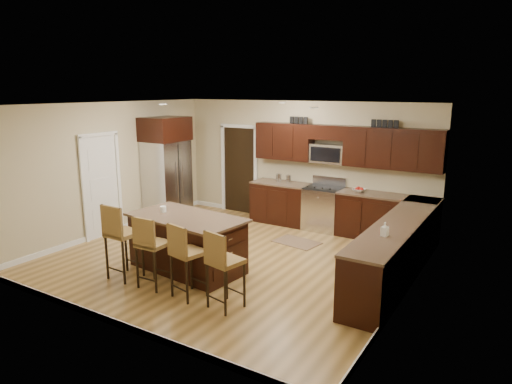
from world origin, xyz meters
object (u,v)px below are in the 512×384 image
Objects in this scene: range at (323,208)px; stool_right at (185,252)px; refrigerator at (167,169)px; stool_extra at (222,261)px; stool_mid at (150,244)px; stool_left at (120,233)px; island at (187,245)px.

stool_right is (-0.37, -4.09, 0.22)m from range.
stool_extra is (3.58, -2.88, -0.51)m from refrigerator.
refrigerator is (-3.30, -1.21, 0.73)m from range.
stool_left is at bearing 178.65° from stool_mid.
stool_extra is (1.95, 0.01, -0.06)m from stool_left.
range is 3.59m from refrigerator.
range is at bearing 78.36° from island.
island is 3.14m from refrigerator.
range is 1.00× the size of stool_right.
stool_mid is (0.64, 0.01, -0.06)m from stool_left.
stool_extra is at bearing -86.06° from range.
range is at bearing 20.19° from refrigerator.
stool_mid is 1.01× the size of stool_right.
stool_mid is (-1.03, -4.09, 0.23)m from range.
stool_mid is (0.01, -0.85, 0.27)m from island.
island is 1.83× the size of stool_mid.
stool_extra is (0.28, -4.09, 0.22)m from range.
stool_mid reaches higher than island.
stool_mid is 0.48× the size of refrigerator.
stool_left is at bearing -112.18° from range.
range is 0.91× the size of stool_left.
refrigerator is 2.11× the size of stool_extra.
refrigerator is at bearing 126.41° from stool_mid.
stool_right reaches higher than range.
island is 1.69× the size of stool_left.
stool_mid is 1.31m from stool_extra.
stool_extra is (1.32, -0.84, 0.26)m from island.
refrigerator is (-2.26, 2.03, 0.77)m from island.
stool_right is 0.47× the size of refrigerator.
island is 1.85× the size of stool_right.
refrigerator is at bearing 121.20° from stool_left.
stool_mid is at bearing -51.74° from refrigerator.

